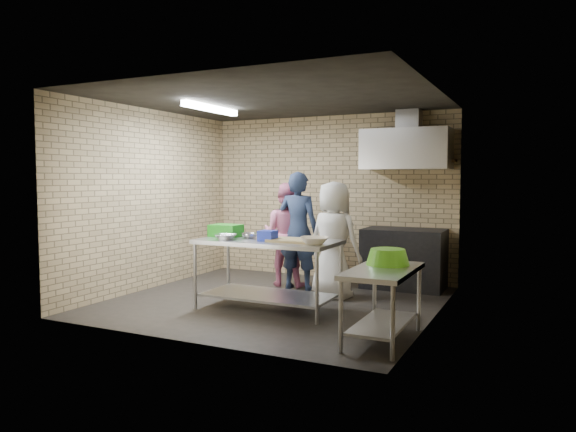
% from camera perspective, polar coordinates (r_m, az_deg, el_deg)
% --- Properties ---
extents(floor, '(4.20, 4.20, 0.00)m').
position_cam_1_polar(floor, '(7.37, -1.39, -9.03)').
color(floor, black).
rests_on(floor, ground).
extents(ceiling, '(4.20, 4.20, 0.00)m').
position_cam_1_polar(ceiling, '(7.26, -1.43, 12.23)').
color(ceiling, black).
rests_on(ceiling, ground).
extents(back_wall, '(4.20, 0.06, 2.70)m').
position_cam_1_polar(back_wall, '(9.01, 4.41, 2.01)').
color(back_wall, tan).
rests_on(back_wall, ground).
extents(front_wall, '(4.20, 0.06, 2.70)m').
position_cam_1_polar(front_wall, '(5.49, -11.00, 0.67)').
color(front_wall, tan).
rests_on(front_wall, ground).
extents(left_wall, '(0.06, 4.00, 2.70)m').
position_cam_1_polar(left_wall, '(8.36, -14.33, 1.74)').
color(left_wall, tan).
rests_on(left_wall, ground).
extents(right_wall, '(0.06, 4.00, 2.70)m').
position_cam_1_polar(right_wall, '(6.50, 15.28, 1.11)').
color(right_wall, tan).
rests_on(right_wall, ground).
extents(prep_table, '(1.78, 0.89, 0.89)m').
position_cam_1_polar(prep_table, '(6.86, -2.14, -6.22)').
color(prep_table, '#B6B9BD').
rests_on(prep_table, floor).
extents(side_counter, '(0.60, 1.20, 0.75)m').
position_cam_1_polar(side_counter, '(5.64, 9.98, -9.25)').
color(side_counter, silver).
rests_on(side_counter, floor).
extents(stove, '(1.20, 0.70, 0.90)m').
position_cam_1_polar(stove, '(8.35, 12.17, -4.43)').
color(stove, black).
rests_on(stove, floor).
extents(range_hood, '(1.30, 0.60, 0.60)m').
position_cam_1_polar(range_hood, '(8.33, 12.42, 6.93)').
color(range_hood, silver).
rests_on(range_hood, back_wall).
extents(hood_duct, '(0.35, 0.30, 0.30)m').
position_cam_1_polar(hood_duct, '(8.51, 12.71, 9.90)').
color(hood_duct, '#A5A8AD').
rests_on(hood_duct, back_wall).
extents(wall_shelf, '(0.80, 0.20, 0.04)m').
position_cam_1_polar(wall_shelf, '(8.44, 14.70, 5.62)').
color(wall_shelf, '#3F2B19').
rests_on(wall_shelf, back_wall).
extents(fluorescent_fixture, '(0.10, 1.25, 0.08)m').
position_cam_1_polar(fluorescent_fixture, '(7.75, -8.15, 11.21)').
color(fluorescent_fixture, white).
rests_on(fluorescent_fixture, ceiling).
extents(green_crate, '(0.39, 0.30, 0.16)m').
position_cam_1_polar(green_crate, '(7.25, -6.60, -1.53)').
color(green_crate, '#1D941B').
rests_on(green_crate, prep_table).
extents(blue_tub, '(0.20, 0.20, 0.13)m').
position_cam_1_polar(blue_tub, '(6.68, -2.17, -2.10)').
color(blue_tub, '#1A2FC6').
rests_on(blue_tub, prep_table).
extents(cutting_board, '(0.54, 0.41, 0.03)m').
position_cam_1_polar(cutting_board, '(6.62, 0.45, -2.58)').
color(cutting_board, tan).
rests_on(cutting_board, prep_table).
extents(mixing_bowl_a, '(0.35, 0.35, 0.07)m').
position_cam_1_polar(mixing_bowl_a, '(6.87, -6.62, -2.20)').
color(mixing_bowl_a, silver).
rests_on(mixing_bowl_a, prep_table).
extents(mixing_bowl_b, '(0.27, 0.27, 0.07)m').
position_cam_1_polar(mixing_bowl_b, '(6.98, -4.13, -2.09)').
color(mixing_bowl_b, silver).
rests_on(mixing_bowl_b, prep_table).
extents(ceramic_bowl, '(0.43, 0.43, 0.08)m').
position_cam_1_polar(ceramic_bowl, '(6.36, 2.80, -2.61)').
color(ceramic_bowl, beige).
rests_on(ceramic_bowl, prep_table).
extents(green_basin, '(0.46, 0.46, 0.17)m').
position_cam_1_polar(green_basin, '(5.80, 10.52, -4.27)').
color(green_basin, '#59C626').
rests_on(green_basin, side_counter).
extents(bottle_red, '(0.07, 0.07, 0.18)m').
position_cam_1_polar(bottle_red, '(8.50, 13.04, 6.38)').
color(bottle_red, '#B22619').
rests_on(bottle_red, wall_shelf).
extents(bottle_green, '(0.06, 0.06, 0.15)m').
position_cam_1_polar(bottle_green, '(8.42, 15.71, 6.26)').
color(bottle_green, green).
rests_on(bottle_green, wall_shelf).
extents(man_navy, '(0.66, 0.44, 1.76)m').
position_cam_1_polar(man_navy, '(8.04, 1.08, -1.57)').
color(man_navy, '#161D37').
rests_on(man_navy, floor).
extents(woman_pink, '(0.79, 0.63, 1.59)m').
position_cam_1_polar(woman_pink, '(8.33, -0.18, -1.96)').
color(woman_pink, '#D36F95').
rests_on(woman_pink, floor).
extents(woman_white, '(0.89, 0.68, 1.62)m').
position_cam_1_polar(woman_white, '(7.53, 4.88, -2.51)').
color(woman_white, silver).
rests_on(woman_white, floor).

